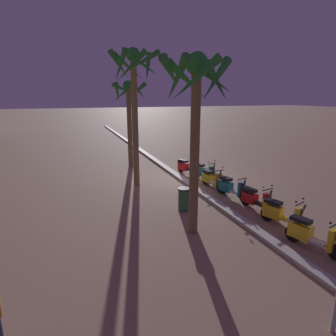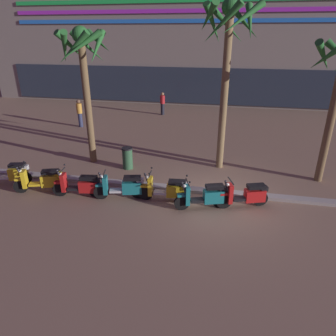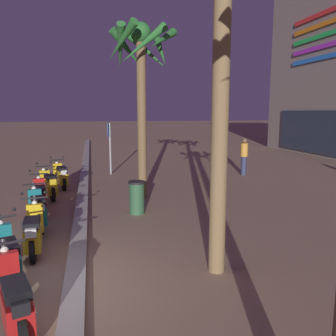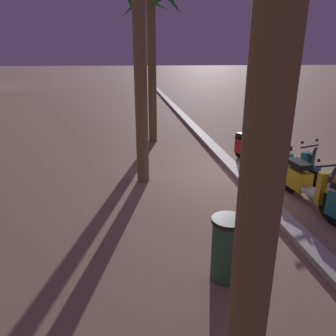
{
  "view_description": "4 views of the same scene",
  "coord_description": "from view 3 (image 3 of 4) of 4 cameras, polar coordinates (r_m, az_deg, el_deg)",
  "views": [
    {
      "loc": [
        -13.74,
        6.27,
        4.49
      ],
      "look_at": [
        -1.07,
        1.66,
        1.04
      ],
      "focal_mm": 30.17,
      "sensor_mm": 36.0,
      "label": 1
    },
    {
      "loc": [
        0.2,
        -9.74,
        5.48
      ],
      "look_at": [
        -1.88,
        0.52,
        0.85
      ],
      "focal_mm": 32.77,
      "sensor_mm": 36.0,
      "label": 2
    },
    {
      "loc": [
        5.58,
        0.83,
        2.93
      ],
      "look_at": [
        -3.84,
        2.95,
        1.33
      ],
      "focal_mm": 36.58,
      "sensor_mm": 36.0,
      "label": 3
    },
    {
      "loc": [
        -7.72,
        3.37,
        3.03
      ],
      "look_at": [
        -1.5,
        2.57,
        0.83
      ],
      "focal_mm": 34.34,
      "sensor_mm": 36.0,
      "label": 4
    }
  ],
  "objects": [
    {
      "name": "ground_plane",
      "position": [
        6.36,
        -19.73,
        -18.61
      ],
      "size": [
        200.0,
        200.0,
        0.0
      ],
      "primitive_type": "plane",
      "color": "#93755B"
    },
    {
      "name": "curb_strip",
      "position": [
        6.29,
        -15.28,
        -18.1
      ],
      "size": [
        60.0,
        0.36,
        0.12
      ],
      "primitive_type": "cube",
      "color": "#ADA89E",
      "rests_on": "ground"
    },
    {
      "name": "scooter_yellow_tail_end",
      "position": [
        13.81,
        -17.42,
        -1.31
      ],
      "size": [
        1.83,
        0.76,
        1.17
      ],
      "color": "black",
      "rests_on": "ground"
    },
    {
      "name": "scooter_yellow_lead_nearest",
      "position": [
        12.32,
        -19.25,
        -2.7
      ],
      "size": [
        1.79,
        0.83,
        1.17
      ],
      "color": "black",
      "rests_on": "ground"
    },
    {
      "name": "scooter_red_far_back",
      "position": [
        10.82,
        -20.55,
        -4.49
      ],
      "size": [
        1.81,
        0.63,
        1.17
      ],
      "color": "black",
      "rests_on": "ground"
    },
    {
      "name": "scooter_teal_second_in_line",
      "position": [
        9.29,
        -20.89,
        -6.64
      ],
      "size": [
        1.83,
        0.73,
        1.04
      ],
      "color": "black",
      "rests_on": "ground"
    },
    {
      "name": "scooter_yellow_gap_after_mid",
      "position": [
        7.78,
        -21.47,
        -9.89
      ],
      "size": [
        1.84,
        0.56,
        1.17
      ],
      "color": "black",
      "rests_on": "ground"
    },
    {
      "name": "scooter_teal_mid_front",
      "position": [
        6.6,
        -25.29,
        -13.51
      ],
      "size": [
        1.76,
        0.83,
        1.17
      ],
      "color": "black",
      "rests_on": "ground"
    },
    {
      "name": "scooter_red_mid_rear",
      "position": [
        5.32,
        -24.31,
        -19.35
      ],
      "size": [
        1.74,
        0.83,
        1.04
      ],
      "color": "black",
      "rests_on": "ground"
    },
    {
      "name": "crossing_sign",
      "position": [
        16.23,
        -9.71,
        4.23
      ],
      "size": [
        0.6,
        0.16,
        2.4
      ],
      "color": "#939399",
      "rests_on": "ground"
    },
    {
      "name": "palm_tree_near_sign",
      "position": [
        11.59,
        -4.52,
        16.7
      ],
      "size": [
        2.29,
        2.39,
        5.75
      ],
      "color": "brown",
      "rests_on": "ground"
    },
    {
      "name": "pedestrian_window_shopping",
      "position": [
        16.24,
        12.55,
        2.04
      ],
      "size": [
        0.34,
        0.34,
        1.72
      ],
      "color": "#2D3351",
      "rests_on": "ground"
    },
    {
      "name": "litter_bin",
      "position": [
        9.96,
        -5.22,
        -4.84
      ],
      "size": [
        0.48,
        0.48,
        0.95
      ],
      "color": "#2D5638",
      "rests_on": "ground"
    }
  ]
}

